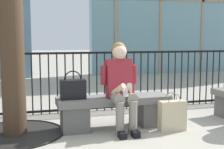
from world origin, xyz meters
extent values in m
plane|color=#A8A091|center=(0.00, 0.00, 0.00)|extent=(60.00, 60.00, 0.00)
cube|color=slate|center=(0.00, 0.00, 0.40)|extent=(1.60, 0.44, 0.10)
cube|color=#605E5B|center=(-0.56, 0.00, 0.17)|extent=(0.36, 0.37, 0.35)
cube|color=#605E5B|center=(0.56, 0.00, 0.17)|extent=(0.36, 0.37, 0.35)
cylinder|color=gray|center=(-0.03, -0.18, 0.47)|extent=(0.15, 0.40, 0.15)
cylinder|color=gray|center=(-0.03, -0.38, 0.23)|extent=(0.11, 0.11, 0.45)
cube|color=black|center=(-0.03, -0.44, 0.04)|extent=(0.09, 0.22, 0.08)
cylinder|color=gray|center=(0.15, -0.18, 0.47)|extent=(0.15, 0.40, 0.15)
cylinder|color=gray|center=(0.15, -0.38, 0.23)|extent=(0.11, 0.11, 0.45)
cube|color=black|center=(0.15, -0.44, 0.04)|extent=(0.09, 0.22, 0.08)
cube|color=maroon|center=(0.06, -0.04, 0.71)|extent=(0.36, 0.30, 0.55)
cylinder|color=maroon|center=(-0.16, -0.04, 0.76)|extent=(0.08, 0.08, 0.26)
cylinder|color=beige|center=(-0.02, -0.26, 0.59)|extent=(0.16, 0.28, 0.20)
cylinder|color=maroon|center=(0.28, -0.04, 0.76)|extent=(0.08, 0.08, 0.26)
cylinder|color=beige|center=(0.14, -0.26, 0.59)|extent=(0.16, 0.28, 0.20)
cube|color=silver|center=(0.06, -0.32, 0.57)|extent=(0.07, 0.10, 0.13)
sphere|color=beige|center=(0.06, -0.06, 1.08)|extent=(0.20, 0.20, 0.20)
sphere|color=olive|center=(0.06, -0.03, 1.11)|extent=(0.20, 0.20, 0.20)
cube|color=black|center=(-0.58, -0.01, 0.58)|extent=(0.34, 0.18, 0.26)
torus|color=black|center=(-0.58, -0.01, 0.72)|extent=(0.24, 0.02, 0.24)
cube|color=beige|center=(0.73, -0.36, 0.21)|extent=(0.37, 0.14, 0.42)
torus|color=#685E4C|center=(0.73, -0.41, 0.44)|extent=(0.18, 0.01, 0.18)
torus|color=#685E4C|center=(0.73, -0.31, 0.44)|extent=(0.18, 0.01, 0.18)
cylinder|color=black|center=(-1.50, 1.06, 0.52)|extent=(0.02, 0.02, 1.04)
cylinder|color=black|center=(-1.37, 1.06, 0.52)|extent=(0.02, 0.02, 1.04)
cylinder|color=black|center=(-1.23, 1.06, 0.52)|extent=(0.02, 0.02, 1.04)
cylinder|color=black|center=(-1.09, 1.06, 0.52)|extent=(0.02, 0.02, 1.04)
cylinder|color=black|center=(-0.96, 1.06, 0.52)|extent=(0.02, 0.02, 1.04)
cylinder|color=black|center=(-0.82, 1.06, 0.52)|extent=(0.02, 0.02, 1.04)
cylinder|color=black|center=(-0.68, 1.06, 0.52)|extent=(0.02, 0.02, 1.04)
cylinder|color=black|center=(-0.55, 1.06, 0.52)|extent=(0.02, 0.02, 1.04)
cylinder|color=black|center=(-0.41, 1.06, 0.52)|extent=(0.02, 0.02, 1.04)
cylinder|color=black|center=(-0.27, 1.06, 0.52)|extent=(0.02, 0.02, 1.04)
cylinder|color=black|center=(-0.14, 1.06, 0.52)|extent=(0.02, 0.02, 1.04)
cylinder|color=black|center=(0.00, 1.06, 0.52)|extent=(0.02, 0.02, 1.04)
cylinder|color=black|center=(0.14, 1.06, 0.52)|extent=(0.02, 0.02, 1.04)
cylinder|color=black|center=(0.27, 1.06, 0.52)|extent=(0.02, 0.02, 1.04)
cylinder|color=black|center=(0.41, 1.06, 0.52)|extent=(0.02, 0.02, 1.04)
cylinder|color=black|center=(0.55, 1.06, 0.52)|extent=(0.02, 0.02, 1.04)
cylinder|color=black|center=(0.68, 1.06, 0.52)|extent=(0.02, 0.02, 1.04)
cylinder|color=black|center=(0.82, 1.06, 0.52)|extent=(0.02, 0.02, 1.04)
cylinder|color=black|center=(0.96, 1.06, 0.52)|extent=(0.02, 0.02, 1.04)
cylinder|color=black|center=(1.09, 1.06, 0.52)|extent=(0.02, 0.02, 1.04)
cylinder|color=black|center=(1.23, 1.06, 0.52)|extent=(0.02, 0.02, 1.04)
cylinder|color=black|center=(1.37, 1.06, 0.52)|extent=(0.02, 0.02, 1.04)
cylinder|color=black|center=(1.50, 1.06, 0.52)|extent=(0.02, 0.02, 1.04)
cylinder|color=black|center=(1.64, 1.06, 0.52)|extent=(0.02, 0.02, 1.04)
cylinder|color=black|center=(1.78, 1.06, 0.52)|extent=(0.02, 0.02, 1.04)
cylinder|color=black|center=(1.91, 1.06, 0.52)|extent=(0.02, 0.02, 1.04)
cylinder|color=black|center=(2.05, 1.06, 0.52)|extent=(0.02, 0.02, 1.04)
cylinder|color=black|center=(2.19, 1.06, 0.52)|extent=(0.02, 0.02, 1.04)
cylinder|color=black|center=(2.32, 1.06, 0.52)|extent=(0.02, 0.02, 1.04)
cylinder|color=black|center=(2.46, 1.06, 0.52)|extent=(0.02, 0.02, 1.04)
cube|color=black|center=(0.00, 1.06, 0.05)|extent=(7.10, 0.04, 0.04)
cube|color=black|center=(0.00, 1.06, 1.02)|extent=(7.10, 0.04, 0.04)
cylinder|color=black|center=(-1.34, 0.06, 0.01)|extent=(1.25, 1.25, 0.01)
torus|color=black|center=(-1.34, 0.06, 0.01)|extent=(1.28, 1.28, 0.03)
cylinder|color=#423021|center=(-1.34, 0.06, 1.70)|extent=(0.30, 0.30, 3.40)
camera|label=1|loc=(-1.18, -4.01, 1.26)|focal=48.39mm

